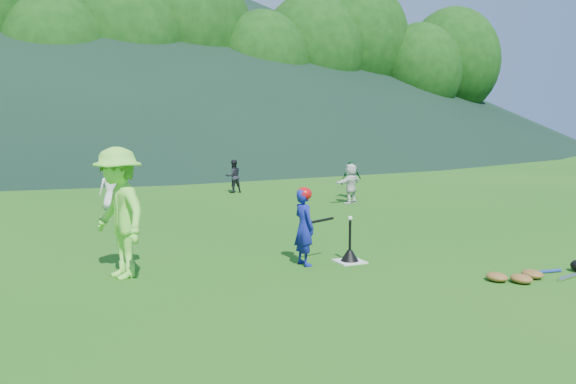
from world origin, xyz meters
The scene contains 15 objects.
ground centered at (0.00, 0.00, 0.00)m, with size 120.00×120.00×0.00m, color #1C5814.
home_plate centered at (0.00, 0.00, 0.01)m, with size 0.45×0.45×0.02m, color silver.
baseball centered at (0.00, 0.00, 0.74)m, with size 0.08×0.08×0.08m, color white.
batter_child centered at (-0.78, 0.13, 0.62)m, with size 0.45×0.30×1.25m, color navy.
adult_coach centered at (-3.60, 0.59, 0.97)m, with size 1.26×0.72×1.95m, color #7CEB45.
fielder_a centered at (-2.88, 7.72, 0.60)m, with size 0.58×0.38×1.20m, color silver.
fielder_b centered at (1.34, 9.93, 0.56)m, with size 0.54×0.42×1.11m, color black.
fielder_c centered at (4.29, 7.19, 0.58)m, with size 0.68×0.28×1.16m, color #1B5C31.
fielder_d centered at (3.61, 6.09, 0.58)m, with size 1.07×0.34×1.16m, color white.
batting_tee centered at (0.00, 0.00, 0.13)m, with size 0.30×0.30×0.68m.
batter_gear centered at (-0.75, 0.14, 1.13)m, with size 0.72×0.28×0.61m.
equipment_pile centered at (1.97, -2.00, 0.07)m, with size 1.80×0.60×0.19m.
outfield_fence centered at (0.00, 28.00, 0.70)m, with size 70.07×0.08×1.33m.
tree_line centered at (0.20, 33.83, 8.21)m, with size 70.04×11.40×14.82m.
distant_hills centered at (-7.63, 81.81, 14.98)m, with size 155.00×140.00×32.00m.
Camera 1 is at (-4.68, -7.90, 2.27)m, focal length 35.00 mm.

